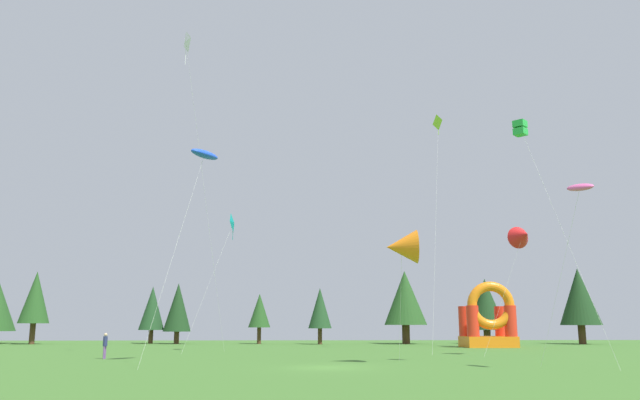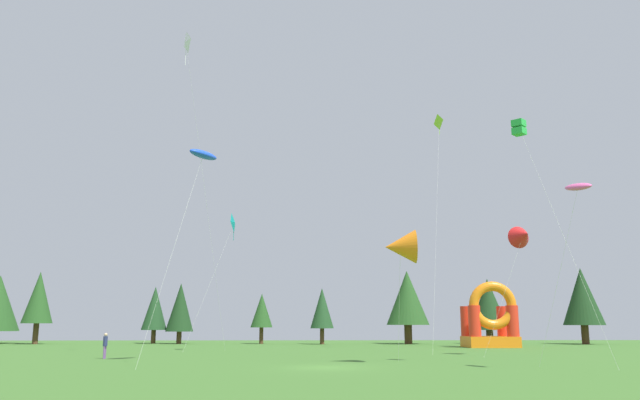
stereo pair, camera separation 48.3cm
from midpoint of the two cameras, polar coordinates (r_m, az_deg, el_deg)
ground_plane at (r=37.79m, az=1.02°, el=-14.94°), size 120.00×120.00×0.00m
kite_green_box at (r=42.60m, az=17.90°, el=6.22°), size 3.96×3.91×15.34m
kite_blue_parafoil at (r=43.03m, az=-10.21°, el=4.05°), size 3.71×5.97×14.05m
kite_pink_parafoil at (r=37.87m, az=22.67°, el=1.09°), size 2.00×5.16×10.41m
kite_lime_diamond at (r=63.99m, az=11.02°, el=6.76°), size 3.37×7.89×22.69m
kite_teal_diamond at (r=59.47m, az=-7.50°, el=-2.16°), size 4.20×3.62×12.40m
kite_white_diamond at (r=56.08m, az=-11.87°, el=13.58°), size 3.50×10.36×26.56m
kite_red_delta at (r=52.72m, az=18.16°, el=-3.07°), size 4.75×1.94×10.34m
kite_orange_delta at (r=41.19m, az=7.62°, el=-4.23°), size 2.13×4.40×8.51m
person_midfield at (r=49.52m, az=-18.61°, el=-12.21°), size 0.37×0.37×1.84m
inflatable_yellow_castle at (r=71.34m, az=15.39°, el=-10.72°), size 5.35×4.60×6.94m
tree_row_2 at (r=87.26m, az=-23.98°, el=-8.09°), size 3.71×3.71×8.96m
tree_row_3 at (r=84.86m, az=-14.58°, el=-9.48°), size 3.23×3.23×7.21m
tree_row_4 at (r=82.85m, az=-12.38°, el=-9.48°), size 3.46×3.46×7.57m
tree_row_5 at (r=81.18m, az=-5.13°, el=-9.97°), size 2.78×2.78×6.24m
tree_row_6 at (r=79.10m, az=0.36°, el=-9.79°), size 2.88×2.88×6.85m
tree_row_7 at (r=81.33m, az=8.08°, el=-8.78°), size 5.35×5.35×9.11m
tree_row_8 at (r=82.55m, az=15.15°, el=-9.11°), size 4.78×4.78×8.06m
tree_row_9 at (r=86.06m, az=22.81°, el=-8.08°), size 5.00×5.00×9.38m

